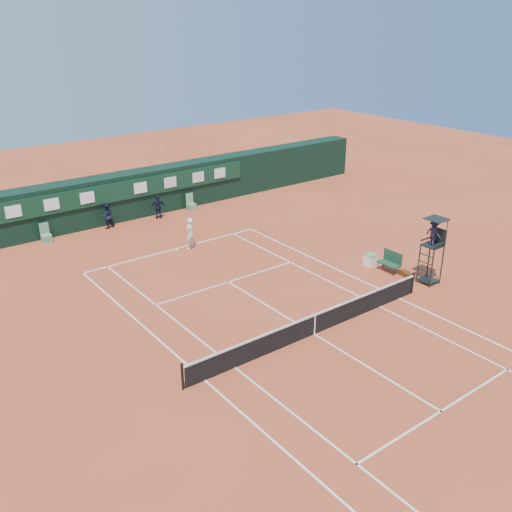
{
  "coord_description": "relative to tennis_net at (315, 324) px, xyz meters",
  "views": [
    {
      "loc": [
        -14.6,
        -15.21,
        12.52
      ],
      "look_at": [
        1.45,
        6.0,
        1.2
      ],
      "focal_mm": 40.0,
      "sensor_mm": 36.0,
      "label": 1
    }
  ],
  "objects": [
    {
      "name": "player_bench",
      "position": [
        7.56,
        2.36,
        0.09
      ],
      "size": [
        0.56,
        1.2,
        1.1
      ],
      "color": "#1A4227",
      "rests_on": "ground"
    },
    {
      "name": "tennis_net",
      "position": [
        0.0,
        0.0,
        0.0
      ],
      "size": [
        12.9,
        0.1,
        1.1
      ],
      "color": "black",
      "rests_on": "ground"
    },
    {
      "name": "ball_kid_left",
      "position": [
        -1.59,
        17.55,
        0.29
      ],
      "size": [
        0.8,
        0.63,
        1.59
      ],
      "primitive_type": "imported",
      "rotation": [
        0.0,
        0.0,
        3.18
      ],
      "color": "black",
      "rests_on": "ground"
    },
    {
      "name": "cooler",
      "position": [
        7.29,
        3.51,
        -0.18
      ],
      "size": [
        0.57,
        0.57,
        0.65
      ],
      "color": "white",
      "rests_on": "ground"
    },
    {
      "name": "ground",
      "position": [
        0.0,
        0.0,
        -0.51
      ],
      "size": [
        90.0,
        90.0,
        0.0
      ],
      "primitive_type": "plane",
      "color": "#BE4E2C",
      "rests_on": "ground"
    },
    {
      "name": "ball_kid_right",
      "position": [
        1.85,
        17.26,
        0.28
      ],
      "size": [
        0.99,
        0.59,
        1.58
      ],
      "primitive_type": "imported",
      "rotation": [
        0.0,
        0.0,
        2.91
      ],
      "color": "black",
      "rests_on": "ground"
    },
    {
      "name": "player",
      "position": [
        0.79,
        11.44,
        0.41
      ],
      "size": [
        0.8,
        0.72,
        1.85
      ],
      "primitive_type": "imported",
      "rotation": [
        0.0,
        0.0,
        3.68
      ],
      "color": "white",
      "rests_on": "ground"
    },
    {
      "name": "umpire_chair",
      "position": [
        7.99,
        0.26,
        1.95
      ],
      "size": [
        0.96,
        0.95,
        3.42
      ],
      "color": "black",
      "rests_on": "ground"
    },
    {
      "name": "back_wall",
      "position": [
        0.0,
        18.74,
        1.0
      ],
      "size": [
        40.0,
        1.65,
        3.0
      ],
      "color": "black",
      "rests_on": "ground"
    },
    {
      "name": "tennis_bag",
      "position": [
        7.71,
        1.43,
        -0.37
      ],
      "size": [
        0.42,
        0.77,
        0.27
      ],
      "primitive_type": "cube",
      "rotation": [
        0.0,
        0.0,
        -0.15
      ],
      "color": "black",
      "rests_on": "ground"
    },
    {
      "name": "court_lines",
      "position": [
        0.0,
        0.0,
        -0.5
      ],
      "size": [
        11.05,
        23.85,
        0.01
      ],
      "color": "white",
      "rests_on": "ground"
    },
    {
      "name": "tennis_ball",
      "position": [
        0.73,
        7.13,
        -0.48
      ],
      "size": [
        0.06,
        0.06,
        0.06
      ],
      "primitive_type": "sphere",
      "color": "#DBF038",
      "rests_on": "ground"
    },
    {
      "name": "linesman_chair_left",
      "position": [
        -5.5,
        17.48,
        -0.19
      ],
      "size": [
        0.55,
        0.5,
        1.15
      ],
      "color": "#5E9063",
      "rests_on": "ground"
    },
    {
      "name": "linesman_chair_right",
      "position": [
        4.5,
        17.48,
        -0.19
      ],
      "size": [
        0.55,
        0.5,
        1.15
      ],
      "color": "#5D8F63",
      "rests_on": "ground"
    }
  ]
}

